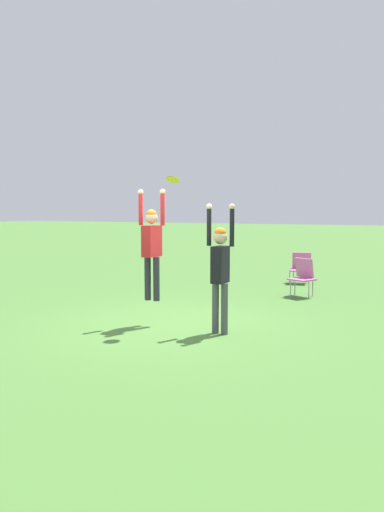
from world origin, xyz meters
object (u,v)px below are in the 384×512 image
Objects in this scene: camping_chair_0 at (303,274)px; camping_chair_3 at (300,266)px; person_defending at (220,265)px; frisbee at (173,180)px; person_jumping at (152,242)px.

camping_chair_3 is (-0.57, 2.20, -0.05)m from camping_chair_0.
person_defending is 8.80× the size of frisbee.
frisbee is 0.29× the size of camping_chair_3.
camping_chair_3 is at bearing 83.42° from frisbee.
person_defending is at bearing 110.95° from camping_chair_0.
camping_chair_0 is at bearing 73.09° from frisbee.
camping_chair_0 is at bearing 176.42° from person_defending.
camping_chair_0 reaches higher than camping_chair_3.
camping_chair_0 is (1.33, 4.37, -2.12)m from frisbee.
frisbee is 6.96m from camping_chair_3.
person_defending is at bearing 5.69° from frisbee.
camping_chair_3 is at bearing -176.45° from person_defending.
camping_chair_0 is 1.06× the size of camping_chair_3.
camping_chair_3 is at bearing -8.64° from person_jumping.
person_jumping reaches higher than camping_chair_0.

